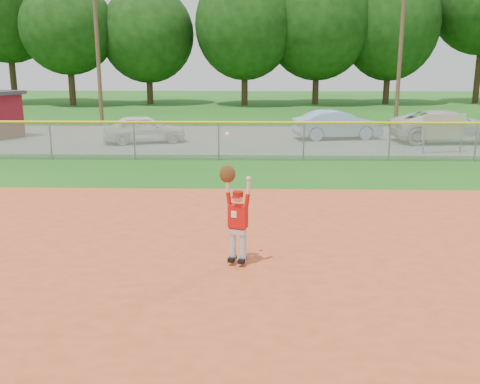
% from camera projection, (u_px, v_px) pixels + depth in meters
% --- Properties ---
extents(ground, '(120.00, 120.00, 0.00)m').
position_uv_depth(ground, '(189.00, 245.00, 11.44)').
color(ground, '#1C5A14').
rests_on(ground, ground).
extents(clay_infield, '(24.00, 16.00, 0.04)m').
position_uv_depth(clay_infield, '(166.00, 307.00, 8.52)').
color(clay_infield, '#C14822').
rests_on(clay_infield, ground).
extents(parking_strip, '(44.00, 10.00, 0.03)m').
position_uv_depth(parking_strip, '(227.00, 138.00, 26.96)').
color(parking_strip, gray).
rests_on(parking_strip, ground).
extents(car_white_a, '(4.18, 2.64, 1.33)m').
position_uv_depth(car_white_a, '(144.00, 129.00, 25.38)').
color(car_white_a, white).
rests_on(car_white_a, parking_strip).
extents(car_blue, '(4.52, 2.30, 1.42)m').
position_uv_depth(car_blue, '(337.00, 125.00, 26.60)').
color(car_blue, '#86AAC7').
rests_on(car_blue, parking_strip).
extents(car_white_b, '(5.59, 2.85, 1.51)m').
position_uv_depth(car_white_b, '(448.00, 126.00, 25.54)').
color(car_white_b, silver).
rests_on(car_white_b, parking_strip).
extents(sponsor_sign, '(1.87, 0.40, 1.69)m').
position_uv_depth(sponsor_sign, '(444.00, 128.00, 22.34)').
color(sponsor_sign, gray).
rests_on(sponsor_sign, ground).
extents(outfield_fence, '(40.06, 0.10, 1.55)m').
position_uv_depth(outfield_fence, '(219.00, 138.00, 20.93)').
color(outfield_fence, gray).
rests_on(outfield_fence, ground).
extents(power_lines, '(19.40, 0.24, 9.00)m').
position_uv_depth(power_lines, '(248.00, 46.00, 31.65)').
color(power_lines, '#4C3823').
rests_on(power_lines, ground).
extents(tree_line, '(62.37, 13.00, 14.43)m').
position_uv_depth(tree_line, '(250.00, 17.00, 46.40)').
color(tree_line, '#422D1C').
rests_on(tree_line, ground).
extents(ballplayer, '(0.61, 0.37, 2.47)m').
position_uv_depth(ballplayer, '(236.00, 215.00, 10.01)').
color(ballplayer, silver).
rests_on(ballplayer, ground).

